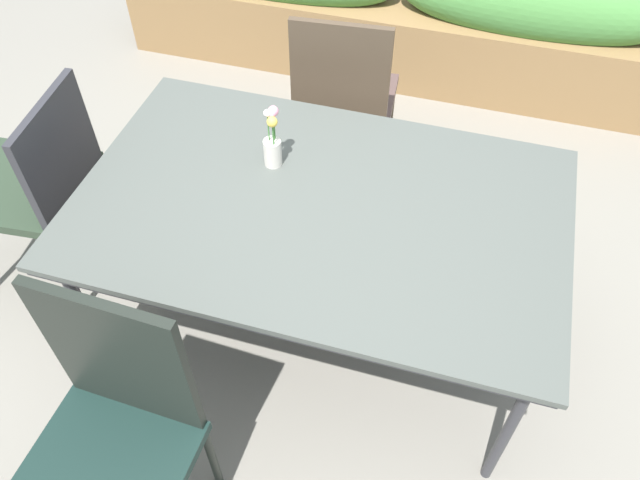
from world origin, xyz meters
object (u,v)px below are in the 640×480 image
(chair_far_side, at_px, (344,95))
(chair_end_left, at_px, (37,178))
(dining_table, at_px, (320,212))
(flower_vase, at_px, (272,143))
(planter_box, at_px, (399,19))
(chair_near_left, at_px, (112,429))

(chair_far_side, bearing_deg, chair_end_left, -145.18)
(chair_end_left, relative_size, chair_far_side, 0.94)
(dining_table, bearing_deg, flower_vase, 145.32)
(chair_far_side, relative_size, planter_box, 0.30)
(flower_vase, bearing_deg, planter_box, 85.64)
(chair_end_left, xyz_separation_m, chair_far_side, (1.03, 0.85, 0.01))
(chair_near_left, distance_m, chair_end_left, 1.17)
(planter_box, bearing_deg, flower_vase, -94.36)
(dining_table, xyz_separation_m, planter_box, (-0.08, 1.90, -0.33))
(dining_table, xyz_separation_m, chair_far_side, (-0.14, 0.86, -0.14))
(dining_table, relative_size, flower_vase, 6.92)
(dining_table, bearing_deg, chair_near_left, -113.48)
(chair_near_left, relative_size, chair_end_left, 1.10)
(chair_end_left, bearing_deg, chair_near_left, -142.17)
(chair_end_left, distance_m, planter_box, 2.19)
(chair_end_left, xyz_separation_m, planter_box, (1.09, 1.89, -0.17))
(flower_vase, xyz_separation_m, planter_box, (0.13, 1.75, -0.47))
(chair_near_left, distance_m, planter_box, 2.77)
(dining_table, height_order, chair_far_side, chair_far_side)
(chair_far_side, bearing_deg, planter_box, 81.95)
(flower_vase, distance_m, planter_box, 1.82)
(chair_near_left, height_order, chair_far_side, chair_near_left)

